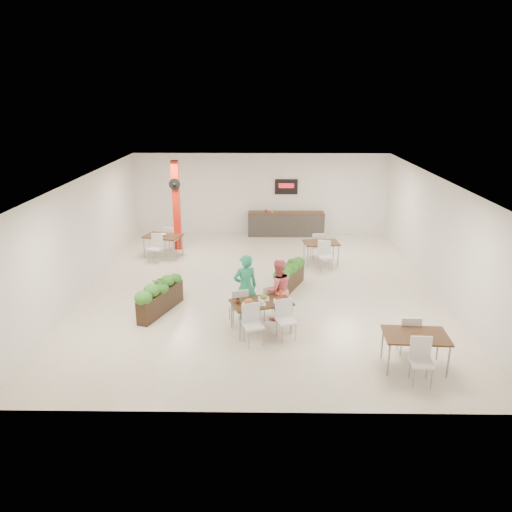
{
  "coord_description": "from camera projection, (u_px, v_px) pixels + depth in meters",
  "views": [
    {
      "loc": [
        0.08,
        -13.59,
        5.44
      ],
      "look_at": [
        -0.11,
        -0.39,
        1.1
      ],
      "focal_mm": 35.0,
      "sensor_mm": 36.0,
      "label": 1
    }
  ],
  "objects": [
    {
      "name": "ground",
      "position": [
        260.0,
        288.0,
        14.61
      ],
      "size": [
        12.0,
        12.0,
        0.0
      ],
      "primitive_type": "plane",
      "color": "beige",
      "rests_on": "ground"
    },
    {
      "name": "side_table_a",
      "position": [
        163.0,
        239.0,
        17.23
      ],
      "size": [
        1.42,
        1.67,
        0.92
      ],
      "rotation": [
        0.0,
        0.0,
        -0.28
      ],
      "color": "#311E10",
      "rests_on": "ground"
    },
    {
      "name": "planter_right",
      "position": [
        290.0,
        273.0,
        14.34
      ],
      "size": [
        0.95,
        1.66,
        0.92
      ],
      "rotation": [
        0.0,
        0.0,
        1.16
      ],
      "color": "black",
      "rests_on": "ground"
    },
    {
      "name": "red_column",
      "position": [
        176.0,
        205.0,
        17.74
      ],
      "size": [
        0.4,
        0.41,
        3.2
      ],
      "color": "red",
      "rests_on": "ground"
    },
    {
      "name": "planter_left",
      "position": [
        160.0,
        294.0,
        12.82
      ],
      "size": [
        0.93,
        1.82,
        1.0
      ],
      "rotation": [
        0.0,
        0.0,
        1.21
      ],
      "color": "black",
      "rests_on": "ground"
    },
    {
      "name": "main_table",
      "position": [
        261.0,
        306.0,
        11.78
      ],
      "size": [
        1.69,
        1.93,
        0.92
      ],
      "rotation": [
        0.0,
        0.0,
        0.34
      ],
      "color": "#311E10",
      "rests_on": "ground"
    },
    {
      "name": "diner_man",
      "position": [
        245.0,
        287.0,
        12.34
      ],
      "size": [
        0.72,
        0.59,
        1.7
      ],
      "primitive_type": "imported",
      "rotation": [
        0.0,
        0.0,
        3.48
      ],
      "color": "#249C70",
      "rests_on": "ground"
    },
    {
      "name": "side_table_b",
      "position": [
        321.0,
        246.0,
        16.46
      ],
      "size": [
        1.21,
        1.66,
        0.92
      ],
      "rotation": [
        0.0,
        0.0,
        0.12
      ],
      "color": "#311E10",
      "rests_on": "ground"
    },
    {
      "name": "side_table_c",
      "position": [
        415.0,
        340.0,
        10.18
      ],
      "size": [
        1.33,
        1.64,
        0.92
      ],
      "rotation": [
        0.0,
        0.0,
        -0.06
      ],
      "color": "#311E10",
      "rests_on": "ground"
    },
    {
      "name": "diner_woman",
      "position": [
        278.0,
        290.0,
        12.35
      ],
      "size": [
        0.92,
        0.82,
        1.58
      ],
      "primitive_type": "imported",
      "rotation": [
        0.0,
        0.0,
        3.48
      ],
      "color": "#E9676D",
      "rests_on": "ground"
    },
    {
      "name": "service_counter",
      "position": [
        286.0,
        223.0,
        19.81
      ],
      "size": [
        3.0,
        0.64,
        2.2
      ],
      "color": "#2A2725",
      "rests_on": "ground"
    },
    {
      "name": "room_shell",
      "position": [
        260.0,
        221.0,
        13.98
      ],
      "size": [
        10.1,
        12.1,
        3.22
      ],
      "color": "white",
      "rests_on": "ground"
    }
  ]
}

